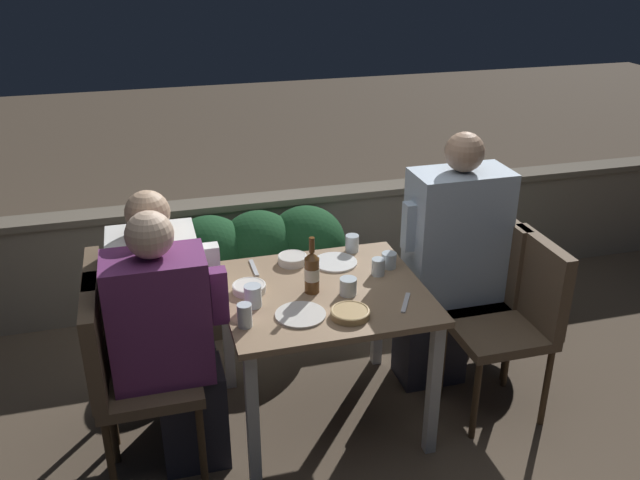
% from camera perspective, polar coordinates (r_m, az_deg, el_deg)
% --- Properties ---
extents(ground_plane, '(16.00, 16.00, 0.00)m').
position_cam_1_polar(ground_plane, '(3.47, 0.28, -14.54)').
color(ground_plane, brown).
extents(parapet_wall, '(9.00, 0.18, 0.69)m').
position_cam_1_polar(parapet_wall, '(4.34, -4.22, -0.54)').
color(parapet_wall, gray).
rests_on(parapet_wall, ground_plane).
extents(dining_table, '(0.91, 0.83, 0.71)m').
position_cam_1_polar(dining_table, '(3.12, 0.30, -5.77)').
color(dining_table, '#937556').
rests_on(dining_table, ground_plane).
extents(planter_hedge, '(1.05, 0.47, 0.71)m').
position_cam_1_polar(planter_hedge, '(4.06, -5.12, -1.84)').
color(planter_hedge, brown).
rests_on(planter_hedge, ground_plane).
extents(chair_left_near, '(0.44, 0.43, 0.90)m').
position_cam_1_polar(chair_left_near, '(2.97, -16.22, -10.14)').
color(chair_left_near, brown).
rests_on(chair_left_near, ground_plane).
extents(person_purple_stripe, '(0.49, 0.26, 1.22)m').
position_cam_1_polar(person_purple_stripe, '(2.93, -12.44, -8.68)').
color(person_purple_stripe, '#282833').
rests_on(person_purple_stripe, ground_plane).
extents(chair_left_far, '(0.44, 0.43, 0.90)m').
position_cam_1_polar(chair_left_far, '(3.18, -16.22, -7.59)').
color(chair_left_far, brown).
rests_on(chair_left_far, ground_plane).
extents(person_white_polo, '(0.47, 0.26, 1.21)m').
position_cam_1_polar(person_white_polo, '(3.14, -12.72, -6.21)').
color(person_white_polo, '#282833').
rests_on(person_white_polo, ground_plane).
extents(chair_right_near, '(0.44, 0.43, 0.90)m').
position_cam_1_polar(chair_right_near, '(3.37, 16.29, -5.64)').
color(chair_right_near, brown).
rests_on(chair_right_near, ground_plane).
extents(chair_right_far, '(0.44, 0.43, 0.90)m').
position_cam_1_polar(chair_right_far, '(3.60, 13.44, -3.25)').
color(chair_right_far, brown).
rests_on(chair_right_far, ground_plane).
extents(person_blue_shirt, '(0.52, 0.26, 1.34)m').
position_cam_1_polar(person_blue_shirt, '(3.46, 10.78, -1.90)').
color(person_blue_shirt, '#282833').
rests_on(person_blue_shirt, ground_plane).
extents(beer_bottle, '(0.07, 0.07, 0.27)m').
position_cam_1_polar(beer_bottle, '(3.01, -0.68, -2.67)').
color(beer_bottle, brown).
rests_on(beer_bottle, dining_table).
extents(plate_0, '(0.22, 0.22, 0.01)m').
position_cam_1_polar(plate_0, '(3.31, 1.28, -1.89)').
color(plate_0, white).
rests_on(plate_0, dining_table).
extents(plate_1, '(0.22, 0.22, 0.01)m').
position_cam_1_polar(plate_1, '(2.87, -1.65, -6.30)').
color(plate_1, silver).
rests_on(plate_1, dining_table).
extents(bowl_0, '(0.14, 0.14, 0.04)m').
position_cam_1_polar(bowl_0, '(3.30, -2.34, -1.59)').
color(bowl_0, silver).
rests_on(bowl_0, dining_table).
extents(bowl_1, '(0.17, 0.17, 0.03)m').
position_cam_1_polar(bowl_1, '(2.86, 2.55, -6.14)').
color(bowl_1, tan).
rests_on(bowl_1, dining_table).
extents(bowl_2, '(0.15, 0.15, 0.04)m').
position_cam_1_polar(bowl_2, '(3.06, -5.99, -3.99)').
color(bowl_2, silver).
rests_on(bowl_2, dining_table).
extents(glass_cup_0, '(0.07, 0.07, 0.09)m').
position_cam_1_polar(glass_cup_0, '(3.42, 2.72, -0.28)').
color(glass_cup_0, silver).
rests_on(glass_cup_0, dining_table).
extents(glass_cup_1, '(0.06, 0.06, 0.08)m').
position_cam_1_polar(glass_cup_1, '(3.20, 4.92, -2.26)').
color(glass_cup_1, silver).
rests_on(glass_cup_1, dining_table).
extents(glass_cup_2, '(0.06, 0.06, 0.10)m').
position_cam_1_polar(glass_cup_2, '(2.80, -6.36, -6.33)').
color(glass_cup_2, silver).
rests_on(glass_cup_2, dining_table).
extents(glass_cup_3, '(0.08, 0.08, 0.08)m').
position_cam_1_polar(glass_cup_3, '(3.02, 2.39, -3.93)').
color(glass_cup_3, silver).
rests_on(glass_cup_3, dining_table).
extents(glass_cup_4, '(0.07, 0.07, 0.08)m').
position_cam_1_polar(glass_cup_4, '(3.27, 5.82, -1.71)').
color(glass_cup_4, silver).
rests_on(glass_cup_4, dining_table).
extents(glass_cup_5, '(0.08, 0.08, 0.10)m').
position_cam_1_polar(glass_cup_5, '(2.94, -5.67, -4.71)').
color(glass_cup_5, silver).
rests_on(glass_cup_5, dining_table).
extents(fork_0, '(0.10, 0.16, 0.01)m').
position_cam_1_polar(fork_0, '(2.99, 7.22, -5.26)').
color(fork_0, silver).
rests_on(fork_0, dining_table).
extents(fork_1, '(0.02, 0.17, 0.01)m').
position_cam_1_polar(fork_1, '(3.27, -5.59, -2.34)').
color(fork_1, silver).
rests_on(fork_1, dining_table).
extents(potted_plant, '(0.36, 0.36, 0.67)m').
position_cam_1_polar(potted_plant, '(4.11, 15.75, -2.03)').
color(potted_plant, '#9E5638').
rests_on(potted_plant, ground_plane).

